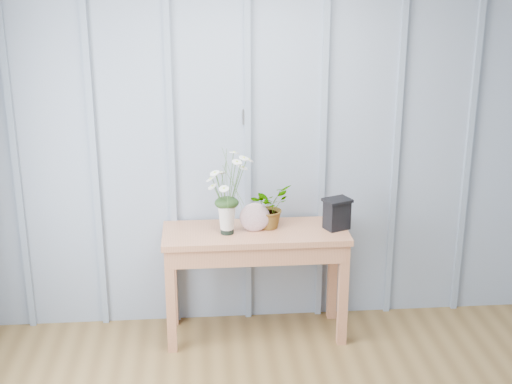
{
  "coord_description": "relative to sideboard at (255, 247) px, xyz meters",
  "views": [
    {
      "loc": [
        -0.58,
        -2.29,
        2.45
      ],
      "look_at": [
        -0.22,
        1.94,
        1.03
      ],
      "focal_mm": 50.0,
      "sensor_mm": 36.0,
      "label": 1
    }
  ],
  "objects": [
    {
      "name": "room_shell",
      "position": [
        0.22,
        -1.08,
        1.35
      ],
      "size": [
        4.0,
        4.5,
        2.5
      ],
      "color": "#8A96A9",
      "rests_on": "ground"
    },
    {
      "name": "sideboard",
      "position": [
        0.0,
        0.0,
        0.0
      ],
      "size": [
        1.2,
        0.45,
        0.75
      ],
      "color": "#AF6C49",
      "rests_on": "ground"
    },
    {
      "name": "daisy_vase",
      "position": [
        -0.18,
        -0.03,
        0.45
      ],
      "size": [
        0.38,
        0.29,
        0.54
      ],
      "color": "black",
      "rests_on": "sideboard"
    },
    {
      "name": "spider_plant",
      "position": [
        0.1,
        0.06,
        0.26
      ],
      "size": [
        0.34,
        0.34,
        0.29
      ],
      "primitive_type": "imported",
      "rotation": [
        0.0,
        0.0,
        0.74
      ],
      "color": "#183213",
      "rests_on": "sideboard"
    },
    {
      "name": "felt_disc_vessel",
      "position": [
        -0.01,
        -0.02,
        0.21
      ],
      "size": [
        0.2,
        0.06,
        0.2
      ],
      "primitive_type": "ellipsoid",
      "rotation": [
        0.0,
        0.0,
        -0.02
      ],
      "color": "#8C4E63",
      "rests_on": "sideboard"
    },
    {
      "name": "carved_box",
      "position": [
        0.53,
        -0.01,
        0.22
      ],
      "size": [
        0.2,
        0.18,
        0.2
      ],
      "color": "black",
      "rests_on": "sideboard"
    }
  ]
}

